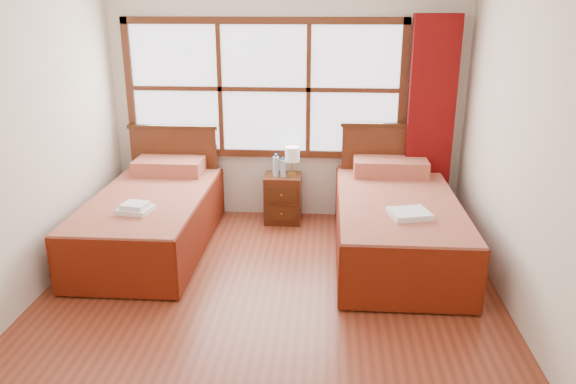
{
  "coord_description": "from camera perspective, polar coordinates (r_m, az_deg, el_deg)",
  "views": [
    {
      "loc": [
        0.47,
        -4.1,
        2.43
      ],
      "look_at": [
        0.13,
        0.7,
        0.8
      ],
      "focal_mm": 35.0,
      "sensor_mm": 36.0,
      "label": 1
    }
  ],
  "objects": [
    {
      "name": "floor",
      "position": [
        4.79,
        -2.18,
        -11.76
      ],
      "size": [
        4.5,
        4.5,
        0.0
      ],
      "primitive_type": "plane",
      "color": "brown",
      "rests_on": "ground"
    },
    {
      "name": "wall_back",
      "position": [
        6.46,
        -0.15,
        8.68
      ],
      "size": [
        4.0,
        0.0,
        4.0
      ],
      "primitive_type": "plane",
      "rotation": [
        1.57,
        0.0,
        0.0
      ],
      "color": "silver",
      "rests_on": "floor"
    },
    {
      "name": "wall_left",
      "position": [
        4.92,
        -26.28,
        3.52
      ],
      "size": [
        0.0,
        4.5,
        4.5
      ],
      "primitive_type": "plane",
      "rotation": [
        1.57,
        0.0,
        1.57
      ],
      "color": "silver",
      "rests_on": "floor"
    },
    {
      "name": "wall_right",
      "position": [
        4.52,
        23.75,
        2.66
      ],
      "size": [
        0.0,
        4.5,
        4.5
      ],
      "primitive_type": "plane",
      "rotation": [
        1.57,
        0.0,
        -1.57
      ],
      "color": "silver",
      "rests_on": "floor"
    },
    {
      "name": "window",
      "position": [
        6.42,
        -2.44,
        10.4
      ],
      "size": [
        3.16,
        0.06,
        1.56
      ],
      "color": "white",
      "rests_on": "wall_back"
    },
    {
      "name": "curtain",
      "position": [
        6.43,
        14.22,
        6.89
      ],
      "size": [
        0.5,
        0.16,
        2.3
      ],
      "primitive_type": "cube",
      "color": "#6C0B0A",
      "rests_on": "wall_back"
    },
    {
      "name": "bed_left",
      "position": [
        5.97,
        -13.57,
        -2.4
      ],
      "size": [
        1.11,
        2.16,
        1.09
      ],
      "color": "#3D1F0C",
      "rests_on": "floor"
    },
    {
      "name": "bed_right",
      "position": [
        5.73,
        10.88,
        -2.9
      ],
      "size": [
        1.17,
        2.28,
        1.15
      ],
      "color": "#3D1F0C",
      "rests_on": "floor"
    },
    {
      "name": "nightstand",
      "position": [
        6.48,
        -0.51,
        -0.65
      ],
      "size": [
        0.42,
        0.41,
        0.55
      ],
      "color": "#4C2210",
      "rests_on": "floor"
    },
    {
      "name": "towels_left",
      "position": [
        5.38,
        -15.25,
        -1.6
      ],
      "size": [
        0.34,
        0.31,
        0.09
      ],
      "rotation": [
        0.0,
        0.0,
        -0.19
      ],
      "color": "white",
      "rests_on": "bed_left"
    },
    {
      "name": "towels_right",
      "position": [
        5.12,
        12.23,
        -2.18
      ],
      "size": [
        0.4,
        0.37,
        0.05
      ],
      "rotation": [
        0.0,
        0.0,
        0.26
      ],
      "color": "white",
      "rests_on": "bed_right"
    },
    {
      "name": "lamp",
      "position": [
        6.38,
        0.44,
        3.77
      ],
      "size": [
        0.16,
        0.16,
        0.32
      ],
      "color": "gold",
      "rests_on": "nightstand"
    },
    {
      "name": "bottle_near",
      "position": [
        6.35,
        -1.25,
        2.66
      ],
      "size": [
        0.07,
        0.07,
        0.25
      ],
      "color": "silver",
      "rests_on": "nightstand"
    },
    {
      "name": "bottle_far",
      "position": [
        6.32,
        -0.52,
        2.45
      ],
      "size": [
        0.06,
        0.06,
        0.22
      ],
      "color": "silver",
      "rests_on": "nightstand"
    }
  ]
}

